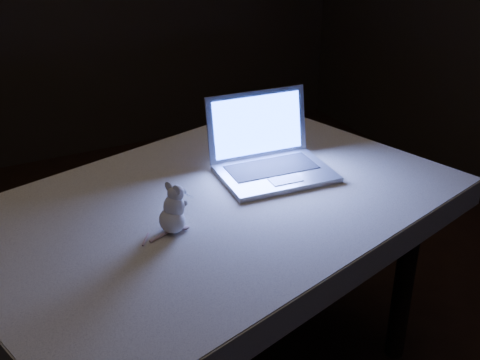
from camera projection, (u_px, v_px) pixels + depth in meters
table at (216, 300)px, 2.27m from camera, size 1.80×1.41×0.84m
tablecloth at (211, 217)px, 2.08m from camera, size 1.84×1.37×0.10m
laptop at (276, 142)px, 2.18m from camera, size 0.43×0.39×0.28m
plush_mouse at (171, 209)px, 1.86m from camera, size 0.15×0.15×0.16m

